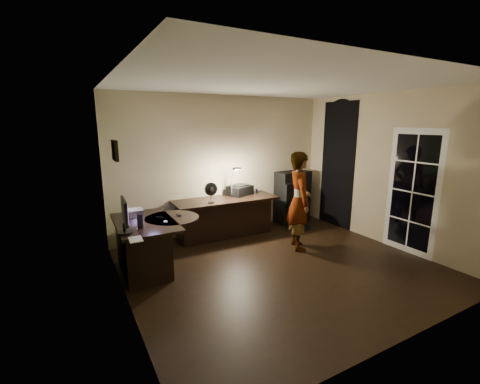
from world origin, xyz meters
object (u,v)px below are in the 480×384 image
person (299,201)px  desk_left (146,246)px  monitor (124,221)px  desk_right (226,218)px  office_chair (298,206)px  cabinet (292,197)px

person → desk_left: bearing=103.7°
monitor → desk_right: bearing=32.8°
desk_right → person: person is taller
monitor → office_chair: (3.60, 0.88, -0.47)m
office_chair → person: bearing=-153.0°
cabinet → person: bearing=-126.5°
monitor → person: person is taller
person → desk_right: bearing=59.7°
desk_right → office_chair: office_chair is taller
person → office_chair: bearing=-16.5°
cabinet → office_chair: cabinet is taller
monitor → person: size_ratio=0.29×
desk_right → cabinet: cabinet is taller
desk_left → monitor: monitor is taller
desk_left → monitor: size_ratio=2.70×
person → cabinet: bearing=-11.4°
desk_right → monitor: (-2.04, -1.14, 0.56)m
person → monitor: bearing=112.8°
office_chair → person: 1.18m
desk_left → desk_right: (1.69, 0.73, -0.00)m
cabinet → office_chair: size_ratio=1.22×
office_chair → person: size_ratio=0.54×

